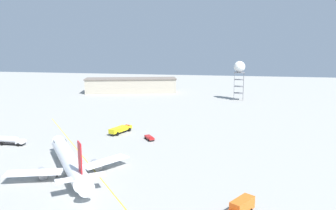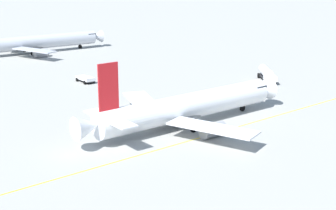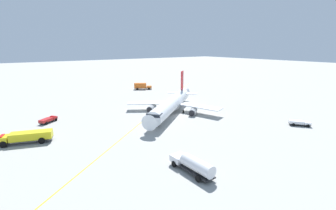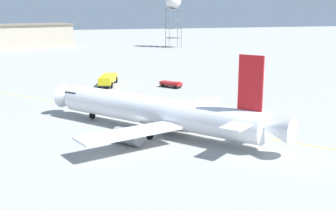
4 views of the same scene
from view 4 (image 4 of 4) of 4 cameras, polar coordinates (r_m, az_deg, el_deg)
ground_plane at (r=60.60m, az=-4.26°, el=-4.03°), size 600.00×600.00×0.00m
airliner_main at (r=61.37m, az=-1.40°, el=-1.01°), size 27.43×32.99×11.93m
ops_pickup_truck at (r=96.44m, az=0.37°, el=2.79°), size 4.52×5.17×1.41m
fire_tender_truck at (r=99.63m, az=-7.90°, el=3.41°), size 5.99×11.16×2.50m
radar_tower at (r=195.69m, az=0.73°, el=13.28°), size 6.73×6.73×23.58m
taxiway_centreline at (r=68.40m, az=-0.60°, el=-2.04°), size 85.24×102.97×0.01m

